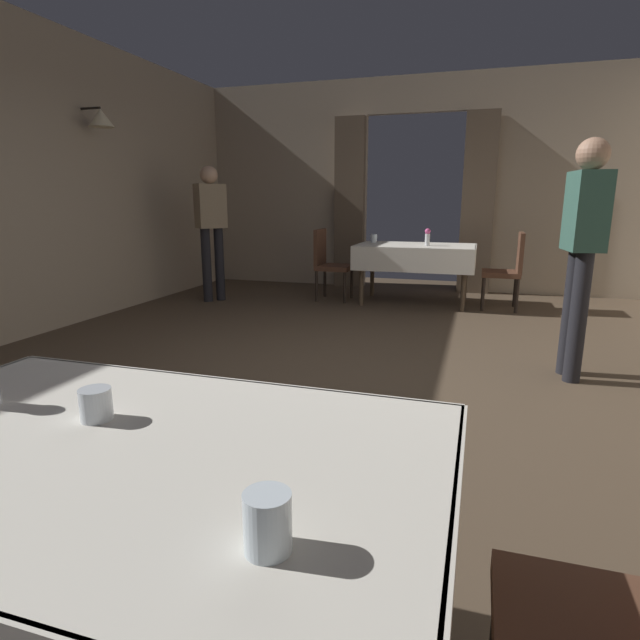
# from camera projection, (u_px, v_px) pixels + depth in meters

# --- Properties ---
(ground) EXTENTS (10.08, 10.08, 0.00)m
(ground) POSITION_uv_depth(u_px,v_px,m) (335.00, 376.00, 3.89)
(ground) COLOR #4C3D2D
(wall_back) EXTENTS (6.40, 0.27, 3.00)m
(wall_back) POSITION_uv_depth(u_px,v_px,m) (413.00, 185.00, 7.43)
(wall_back) COLOR gray
(wall_back) RESTS_ON ground
(dining_table_near) EXTENTS (1.54, 0.97, 0.75)m
(dining_table_near) POSITION_uv_depth(u_px,v_px,m) (123.00, 482.00, 1.22)
(dining_table_near) COLOR #4C3D2D
(dining_table_near) RESTS_ON ground
(dining_table_mid) EXTENTS (1.48, 0.92, 0.75)m
(dining_table_mid) POSITION_uv_depth(u_px,v_px,m) (416.00, 252.00, 6.49)
(dining_table_mid) COLOR #4C3D2D
(dining_table_mid) RESTS_ON ground
(chair_mid_right) EXTENTS (0.44, 0.44, 0.93)m
(chair_mid_right) POSITION_uv_depth(u_px,v_px,m) (509.00, 267.00, 6.14)
(chair_mid_right) COLOR black
(chair_mid_right) RESTS_ON ground
(chair_mid_left) EXTENTS (0.44, 0.44, 0.93)m
(chair_mid_left) POSITION_uv_depth(u_px,v_px,m) (329.00, 261.00, 6.76)
(chair_mid_left) COLOR black
(chair_mid_left) RESTS_ON ground
(glass_near_b) EXTENTS (0.08, 0.08, 0.08)m
(glass_near_b) POSITION_uv_depth(u_px,v_px,m) (96.00, 404.00, 1.31)
(glass_near_b) COLOR silver
(glass_near_b) RESTS_ON dining_table_near
(glass_near_c) EXTENTS (0.08, 0.08, 0.10)m
(glass_near_c) POSITION_uv_depth(u_px,v_px,m) (268.00, 522.00, 0.82)
(glass_near_c) COLOR silver
(glass_near_c) RESTS_ON dining_table_near
(flower_vase_mid) EXTENTS (0.07, 0.07, 0.21)m
(flower_vase_mid) POSITION_uv_depth(u_px,v_px,m) (428.00, 236.00, 6.32)
(flower_vase_mid) COLOR silver
(flower_vase_mid) RESTS_ON dining_table_mid
(glass_mid_b) EXTENTS (0.08, 0.08, 0.11)m
(glass_mid_b) POSITION_uv_depth(u_px,v_px,m) (374.00, 238.00, 6.79)
(glass_mid_b) COLOR silver
(glass_mid_b) RESTS_ON dining_table_mid
(person_waiter_by_doorway) EXTENTS (0.40, 0.42, 1.72)m
(person_waiter_by_doorway) POSITION_uv_depth(u_px,v_px,m) (211.00, 222.00, 6.56)
(person_waiter_by_doorway) COLOR black
(person_waiter_by_doorway) RESTS_ON ground
(person_diner_standing_aside) EXTENTS (0.26, 0.38, 1.72)m
(person_diner_standing_aside) POSITION_uv_depth(u_px,v_px,m) (583.00, 240.00, 3.63)
(person_diner_standing_aside) COLOR black
(person_diner_standing_aside) RESTS_ON ground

